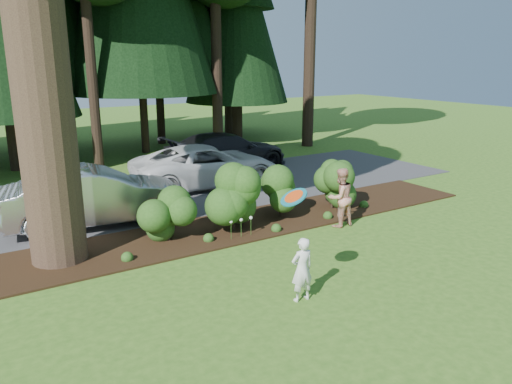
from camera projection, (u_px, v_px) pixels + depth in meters
The scene contains 11 objects.
ground at pixel (307, 268), 11.23m from camera, with size 80.00×80.00×0.00m, color #355F1B.
mulch_bed at pixel (235, 227), 13.86m from camera, with size 16.00×2.50×0.05m, color black.
driveway at pixel (173, 193), 17.33m from camera, with size 22.00×6.00×0.03m, color #38383A.
shrub_row at pixel (260, 197), 13.97m from camera, with size 6.53×1.60×1.61m.
lily_cluster at pixel (241, 221), 12.89m from camera, with size 0.69×0.09×0.57m.
car_silver_wagon at pixel (95, 196), 13.85m from camera, with size 1.73×4.97×1.64m, color silver.
car_white_suv at pixel (207, 165), 18.14m from camera, with size 2.49×5.41×1.50m, color silver.
car_dark_suv at pixel (226, 151), 20.76m from camera, with size 2.17×5.34×1.55m, color black.
child at pixel (302, 269), 9.56m from camera, with size 0.47×0.31×1.29m, color silver.
adult at pixel (340, 198), 13.80m from camera, with size 0.80×0.63×1.66m, color #BD3A19.
frisbee at pixel (294, 197), 8.90m from camera, with size 0.47×0.51×0.29m.
Camera 1 is at (-6.56, -8.14, 4.57)m, focal length 35.00 mm.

